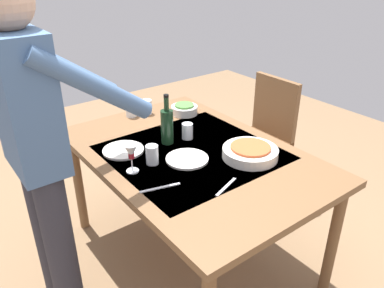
{
  "coord_description": "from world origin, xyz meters",
  "views": [
    {
      "loc": [
        -1.49,
        1.14,
        1.75
      ],
      "look_at": [
        0.0,
        0.0,
        0.79
      ],
      "focal_mm": 35.84,
      "sensor_mm": 36.0,
      "label": 1
    }
  ],
  "objects_px": {
    "water_cup_far_right": "(131,109)",
    "dinner_plate_near": "(123,150)",
    "water_cup_near_right": "(187,131)",
    "dining_table": "(192,163)",
    "dinner_plate_far": "(187,159)",
    "water_cup_near_left": "(146,107)",
    "serving_bowl_pasta": "(250,152)",
    "chair_near": "(264,130)",
    "water_cup_far_left": "(152,155)",
    "wine_glass_left": "(131,153)",
    "person_server": "(39,148)",
    "wine_bottle": "(167,125)",
    "side_bowl_salad": "(184,109)"
  },
  "relations": [
    {
      "from": "wine_bottle",
      "to": "water_cup_near_left",
      "type": "bearing_deg",
      "value": -16.41
    },
    {
      "from": "water_cup_far_right",
      "to": "chair_near",
      "type": "bearing_deg",
      "value": -113.43
    },
    {
      "from": "dinner_plate_near",
      "to": "water_cup_near_right",
      "type": "bearing_deg",
      "value": -102.69
    },
    {
      "from": "chair_near",
      "to": "water_cup_near_right",
      "type": "distance_m",
      "value": 0.85
    },
    {
      "from": "water_cup_far_left",
      "to": "side_bowl_salad",
      "type": "xyz_separation_m",
      "value": [
        0.45,
        -0.54,
        -0.02
      ]
    },
    {
      "from": "dining_table",
      "to": "water_cup_near_left",
      "type": "relative_size",
      "value": 15.39
    },
    {
      "from": "chair_near",
      "to": "wine_bottle",
      "type": "xyz_separation_m",
      "value": [
        -0.09,
        0.93,
        0.32
      ]
    },
    {
      "from": "person_server",
      "to": "dinner_plate_far",
      "type": "bearing_deg",
      "value": -103.55
    },
    {
      "from": "chair_near",
      "to": "dinner_plate_far",
      "type": "bearing_deg",
      "value": 108.33
    },
    {
      "from": "chair_near",
      "to": "water_cup_near_left",
      "type": "relative_size",
      "value": 9.3
    },
    {
      "from": "chair_near",
      "to": "dinner_plate_far",
      "type": "xyz_separation_m",
      "value": [
        -0.32,
        0.96,
        0.22
      ]
    },
    {
      "from": "water_cup_far_left",
      "to": "dinner_plate_near",
      "type": "bearing_deg",
      "value": 14.89
    },
    {
      "from": "wine_bottle",
      "to": "water_cup_near_right",
      "type": "bearing_deg",
      "value": -100.64
    },
    {
      "from": "serving_bowl_pasta",
      "to": "chair_near",
      "type": "bearing_deg",
      "value": -53.31
    },
    {
      "from": "water_cup_far_right",
      "to": "dinner_plate_near",
      "type": "xyz_separation_m",
      "value": [
        -0.41,
        0.28,
        -0.05
      ]
    },
    {
      "from": "water_cup_near_left",
      "to": "dinner_plate_near",
      "type": "relative_size",
      "value": 0.43
    },
    {
      "from": "wine_glass_left",
      "to": "water_cup_near_right",
      "type": "distance_m",
      "value": 0.47
    },
    {
      "from": "water_cup_far_left",
      "to": "dinner_plate_near",
      "type": "relative_size",
      "value": 0.45
    },
    {
      "from": "wine_bottle",
      "to": "chair_near",
      "type": "bearing_deg",
      "value": -84.77
    },
    {
      "from": "dining_table",
      "to": "chair_near",
      "type": "bearing_deg",
      "value": -73.44
    },
    {
      "from": "water_cup_far_left",
      "to": "water_cup_far_right",
      "type": "xyz_separation_m",
      "value": [
        0.63,
        -0.23,
        0.0
      ]
    },
    {
      "from": "serving_bowl_pasta",
      "to": "dinner_plate_near",
      "type": "height_order",
      "value": "serving_bowl_pasta"
    },
    {
      "from": "wine_glass_left",
      "to": "side_bowl_salad",
      "type": "height_order",
      "value": "wine_glass_left"
    },
    {
      "from": "water_cup_far_right",
      "to": "dinner_plate_far",
      "type": "xyz_separation_m",
      "value": [
        -0.71,
        0.06,
        -0.05
      ]
    },
    {
      "from": "water_cup_near_right",
      "to": "person_server",
      "type": "bearing_deg",
      "value": 92.86
    },
    {
      "from": "wine_bottle",
      "to": "dinner_plate_near",
      "type": "distance_m",
      "value": 0.28
    },
    {
      "from": "water_cup_far_right",
      "to": "serving_bowl_pasta",
      "type": "relative_size",
      "value": 0.36
    },
    {
      "from": "person_server",
      "to": "dinner_plate_far",
      "type": "height_order",
      "value": "person_server"
    },
    {
      "from": "dining_table",
      "to": "water_cup_near_right",
      "type": "distance_m",
      "value": 0.21
    },
    {
      "from": "water_cup_near_right",
      "to": "dining_table",
      "type": "bearing_deg",
      "value": 151.69
    },
    {
      "from": "wine_bottle",
      "to": "water_cup_far_right",
      "type": "distance_m",
      "value": 0.48
    },
    {
      "from": "serving_bowl_pasta",
      "to": "water_cup_near_left",
      "type": "bearing_deg",
      "value": 7.98
    },
    {
      "from": "wine_glass_left",
      "to": "water_cup_far_right",
      "type": "relative_size",
      "value": 1.39
    },
    {
      "from": "water_cup_far_right",
      "to": "dinner_plate_far",
      "type": "distance_m",
      "value": 0.71
    },
    {
      "from": "wine_bottle",
      "to": "dinner_plate_far",
      "type": "xyz_separation_m",
      "value": [
        -0.23,
        0.03,
        -0.1
      ]
    },
    {
      "from": "wine_bottle",
      "to": "water_cup_near_right",
      "type": "height_order",
      "value": "wine_bottle"
    },
    {
      "from": "water_cup_far_right",
      "to": "wine_bottle",
      "type": "bearing_deg",
      "value": 176.67
    },
    {
      "from": "water_cup_far_right",
      "to": "person_server",
      "type": "bearing_deg",
      "value": 125.86
    },
    {
      "from": "wine_glass_left",
      "to": "water_cup_far_right",
      "type": "bearing_deg",
      "value": -28.8
    },
    {
      "from": "dinner_plate_far",
      "to": "water_cup_far_left",
      "type": "bearing_deg",
      "value": 64.57
    },
    {
      "from": "chair_near",
      "to": "person_server",
      "type": "distance_m",
      "value": 1.72
    },
    {
      "from": "water_cup_far_left",
      "to": "water_cup_far_right",
      "type": "relative_size",
      "value": 0.95
    },
    {
      "from": "chair_near",
      "to": "dinner_plate_far",
      "type": "height_order",
      "value": "chair_near"
    },
    {
      "from": "water_cup_far_left",
      "to": "dinner_plate_near",
      "type": "distance_m",
      "value": 0.23
    },
    {
      "from": "chair_near",
      "to": "wine_glass_left",
      "type": "xyz_separation_m",
      "value": [
        -0.25,
        1.25,
        0.32
      ]
    },
    {
      "from": "water_cup_near_right",
      "to": "serving_bowl_pasta",
      "type": "relative_size",
      "value": 0.32
    },
    {
      "from": "dining_table",
      "to": "dinner_plate_near",
      "type": "bearing_deg",
      "value": 51.18
    },
    {
      "from": "wine_glass_left",
      "to": "side_bowl_salad",
      "type": "bearing_deg",
      "value": -55.3
    },
    {
      "from": "dining_table",
      "to": "dinner_plate_far",
      "type": "height_order",
      "value": "dinner_plate_far"
    },
    {
      "from": "person_server",
      "to": "water_cup_far_right",
      "type": "bearing_deg",
      "value": -54.14
    }
  ]
}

